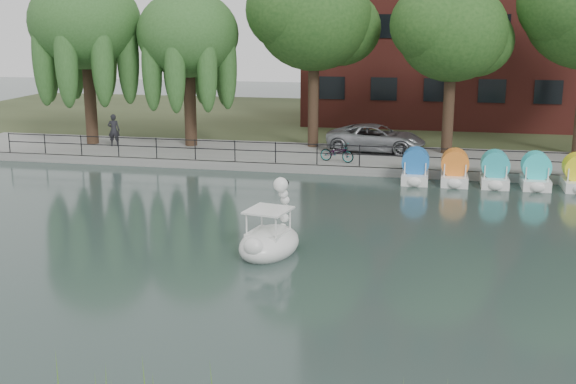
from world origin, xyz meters
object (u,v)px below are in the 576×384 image
(minivan, at_px, (376,136))
(pedestrian, at_px, (114,128))
(bicycle, at_px, (337,151))
(swan_boat, at_px, (270,238))

(minivan, bearing_deg, pedestrian, 99.94)
(minivan, height_order, pedestrian, pedestrian)
(pedestrian, bearing_deg, minivan, 172.89)
(bicycle, bearing_deg, swan_boat, -166.48)
(pedestrian, relative_size, swan_boat, 0.67)
(pedestrian, bearing_deg, swan_boat, 117.15)
(minivan, bearing_deg, bicycle, 157.46)
(bicycle, height_order, swan_boat, swan_boat)
(minivan, height_order, swan_boat, swan_boat)
(bicycle, distance_m, pedestrian, 12.46)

